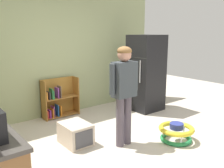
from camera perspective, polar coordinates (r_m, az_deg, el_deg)
The scene contains 7 objects.
ground_plane at distance 4.18m, azimuth 4.37°, elevation -14.44°, with size 12.00×12.00×0.00m, color beige.
back_wall at distance 5.69m, azimuth -11.66°, elevation 6.64°, with size 5.20×0.06×2.70m, color #A3AF7E.
refrigerator at distance 5.95m, azimuth 7.76°, elevation 2.52°, with size 0.73×0.68×1.78m.
bookshelf at distance 5.61m, azimuth -12.30°, elevation -3.71°, with size 0.80×0.28×0.85m.
standing_person at distance 3.97m, azimuth 2.78°, elevation -0.62°, with size 0.57×0.23×1.63m.
baby_walker at distance 4.49m, azimuth 14.51°, elevation -10.62°, with size 0.60×0.60×0.32m.
pet_carrier at distance 4.28m, azimuth -8.35°, elevation -11.20°, with size 0.42×0.55×0.36m.
Camera 1 is at (-2.56, -2.73, 1.85)m, focal length 39.90 mm.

